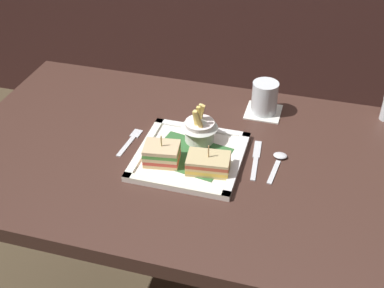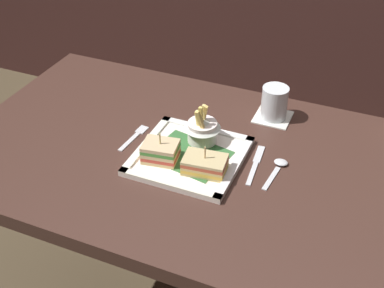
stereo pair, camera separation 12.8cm
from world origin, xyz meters
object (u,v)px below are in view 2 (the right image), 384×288
Objects in this scene: fries_cup at (201,128)px; water_glass at (274,105)px; knife at (256,163)px; spoon at (278,166)px; dining_table at (195,186)px; sandwich_half_right at (205,164)px; square_plate at (189,156)px; sandwich_half_left at (161,151)px; fork at (135,136)px.

fries_cup reaches higher than water_glass.
fries_cup is 1.20× the size of water_glass.
spoon is (0.06, 0.00, 0.00)m from knife.
sandwich_half_right reaches higher than dining_table.
knife is (0.16, 0.05, -0.00)m from square_plate.
square_plate is 2.39× the size of sandwich_half_right.
sandwich_half_right is 1.18× the size of water_glass.
sandwich_half_left is 1.02× the size of water_glass.
knife is at bearing 21.79° from sandwich_half_left.
fries_cup is 0.22m from spoon.
water_glass reaches higher than knife.
sandwich_half_right is 0.32m from water_glass.
spoon is (0.21, 0.03, 0.11)m from dining_table.
spoon reaches higher than dining_table.
fork is (-0.17, 0.03, -0.00)m from square_plate.
square_plate is at bearing -167.08° from spoon.
water_glass is at bearing 74.52° from sandwich_half_right.
water_glass reaches higher than dining_table.
dining_table is 7.65× the size of knife.
sandwich_half_left is (-0.06, -0.04, 0.03)m from square_plate.
water_glass is (0.14, 0.27, 0.04)m from square_plate.
dining_table is at bearing 130.40° from sandwich_half_right.
spoon is at bearing 4.86° from knife.
sandwich_half_right is at bearing -17.46° from fork.
fries_cup reaches higher than square_plate.
knife is (0.33, 0.02, 0.00)m from fork.
water_glass is 0.22m from knife.
dining_table is 9.91× the size of spoon.
dining_table is at bearing -171.39° from spoon.
square_plate is 2.37× the size of fries_cup.
sandwich_half_left is 0.12m from sandwich_half_right.
knife is (0.16, 0.03, 0.11)m from dining_table.
sandwich_half_left reaches higher than fork.
square_plate is 1.61× the size of knife.
water_glass is 0.40m from fork.
spoon is (0.28, 0.09, -0.03)m from sandwich_half_left.
fries_cup reaches higher than dining_table.
fries_cup is at bearing 12.72° from fork.
dining_table is 13.43× the size of water_glass.
fork is at bearing -143.36° from water_glass.
spoon is (0.07, -0.22, -0.04)m from water_glass.
sandwich_half_right is at bearing -36.08° from square_plate.
sandwich_half_right is 0.87× the size of spoon.
water_glass reaches higher than sandwich_half_left.
knife reaches higher than dining_table.
square_plate is at bearing 143.92° from sandwich_half_right.
fork is at bearing -176.99° from spoon.
dining_table is 0.24m from spoon.
sandwich_half_left reaches higher than dining_table.
sandwich_half_left is at bearing -158.21° from knife.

